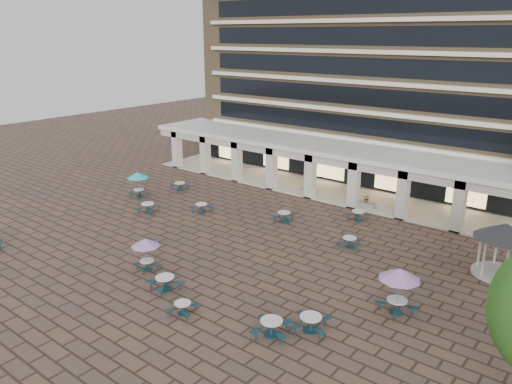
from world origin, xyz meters
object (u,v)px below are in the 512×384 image
Objects in this scene: picnic_table_2 at (183,307)px; planter_right at (367,203)px; gazebo at (504,237)px; planter_left at (308,190)px; picnic_table_1 at (165,282)px.

planter_right reaches higher than picnic_table_2.
picnic_table_2 is at bearing -127.92° from gazebo.
planter_right is at bearing 72.24° from picnic_table_2.
gazebo is 18.42m from planter_left.
gazebo is (11.60, 14.89, 2.05)m from picnic_table_2.
picnic_table_2 is 1.16× the size of planter_right.
gazebo is at bearing 34.18° from picnic_table_2.
planter_left is (-17.33, 5.91, -1.99)m from gazebo.
picnic_table_1 is 1.18× the size of picnic_table_2.
picnic_table_1 is 1.37× the size of planter_left.
picnic_table_1 is 19.80m from planter_right.
planter_right is (2.61, 19.63, -0.02)m from picnic_table_1.
gazebo is 2.32× the size of planter_right.
planter_left is 5.69m from planter_right.
gazebo is 2.32× the size of planter_left.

